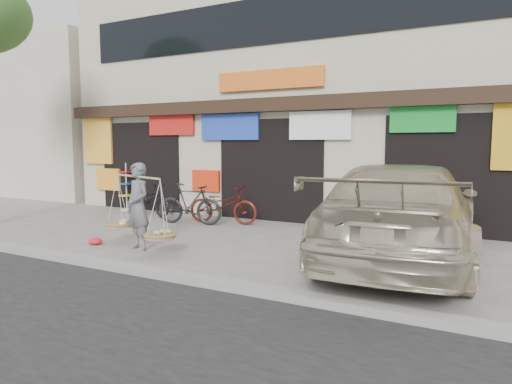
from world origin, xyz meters
The scene contains 11 objects.
ground centered at (0.00, 0.00, 0.00)m, with size 70.00×70.00×0.00m, color gray.
kerb centered at (0.00, -2.00, 0.06)m, with size 70.00×0.25×0.12m, color gray.
shophouse_block centered at (0.00, 6.42, 3.45)m, with size 14.00×6.32×7.00m.
neighbor_west centered at (-13.50, 7.00, 3.00)m, with size 12.00×7.00×6.00m, color beige.
street_vendor centered at (-0.76, -0.73, 0.78)m, with size 2.06×1.09×1.69m.
bike_0 centered at (-3.37, 2.61, 0.48)m, with size 0.64×1.83×0.96m, color black.
bike_1 centered at (-1.56, 2.03, 0.52)m, with size 0.49×1.74×1.05m, color black.
bike_2 centered at (-0.86, 2.51, 0.49)m, with size 0.64×1.85×0.97m, color #5E1710.
suv centered at (3.89, 0.86, 0.85)m, with size 2.82×6.05×1.71m.
display_rack centered at (-4.76, 3.14, 0.59)m, with size 0.40×0.40×1.46m.
red_bag centered at (-1.85, -0.82, 0.07)m, with size 0.31×0.25×0.14m, color red.
Camera 1 is at (5.33, -7.35, 2.05)m, focal length 32.00 mm.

